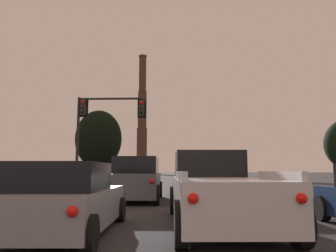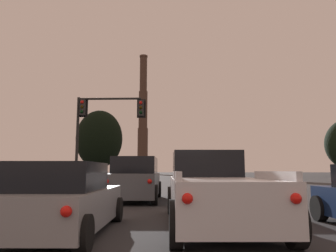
{
  "view_description": "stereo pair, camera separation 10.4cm",
  "coord_description": "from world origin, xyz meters",
  "px_view_note": "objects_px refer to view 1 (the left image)",
  "views": [
    {
      "loc": [
        -1.16,
        -0.53,
        1.27
      ],
      "look_at": [
        -2.08,
        30.88,
        5.59
      ],
      "focal_mm": 35.0,
      "sensor_mm": 36.0,
      "label": 1
    },
    {
      "loc": [
        -1.06,
        -0.52,
        1.27
      ],
      "look_at": [
        -2.08,
        30.88,
        5.59
      ],
      "focal_mm": 35.0,
      "sensor_mm": 36.0,
      "label": 2
    }
  ],
  "objects_px": {
    "traffic_light_overhead_left": "(100,119)",
    "smokestack": "(142,126)",
    "suv_center_lane_front": "(200,180)",
    "pickup_truck_center_lane_second": "(216,190)",
    "suv_left_lane_front": "(137,179)",
    "hatchback_left_lane_second": "(67,201)"
  },
  "relations": [
    {
      "from": "pickup_truck_center_lane_second",
      "to": "traffic_light_overhead_left",
      "type": "bearing_deg",
      "value": 112.61
    },
    {
      "from": "pickup_truck_center_lane_second",
      "to": "traffic_light_overhead_left",
      "type": "height_order",
      "value": "traffic_light_overhead_left"
    },
    {
      "from": "suv_left_lane_front",
      "to": "smokestack",
      "type": "bearing_deg",
      "value": 94.97
    },
    {
      "from": "traffic_light_overhead_left",
      "to": "smokestack",
      "type": "height_order",
      "value": "smokestack"
    },
    {
      "from": "suv_center_lane_front",
      "to": "traffic_light_overhead_left",
      "type": "bearing_deg",
      "value": 128.69
    },
    {
      "from": "traffic_light_overhead_left",
      "to": "smokestack",
      "type": "relative_size",
      "value": 0.11
    },
    {
      "from": "pickup_truck_center_lane_second",
      "to": "smokestack",
      "type": "height_order",
      "value": "smokestack"
    },
    {
      "from": "smokestack",
      "to": "suv_left_lane_front",
      "type": "bearing_deg",
      "value": -83.82
    },
    {
      "from": "smokestack",
      "to": "hatchback_left_lane_second",
      "type": "bearing_deg",
      "value": -84.37
    },
    {
      "from": "hatchback_left_lane_second",
      "to": "suv_center_lane_front",
      "type": "bearing_deg",
      "value": 65.01
    },
    {
      "from": "traffic_light_overhead_left",
      "to": "suv_center_lane_front",
      "type": "bearing_deg",
      "value": -49.42
    },
    {
      "from": "suv_center_lane_front",
      "to": "suv_left_lane_front",
      "type": "xyz_separation_m",
      "value": [
        -2.71,
        0.29,
        0.0
      ]
    },
    {
      "from": "pickup_truck_center_lane_second",
      "to": "hatchback_left_lane_second",
      "type": "height_order",
      "value": "pickup_truck_center_lane_second"
    },
    {
      "from": "hatchback_left_lane_second",
      "to": "traffic_light_overhead_left",
      "type": "distance_m",
      "value": 15.14
    },
    {
      "from": "suv_left_lane_front",
      "to": "smokestack",
      "type": "relative_size",
      "value": 0.09
    },
    {
      "from": "suv_left_lane_front",
      "to": "traffic_light_overhead_left",
      "type": "relative_size",
      "value": 0.81
    },
    {
      "from": "hatchback_left_lane_second",
      "to": "traffic_light_overhead_left",
      "type": "relative_size",
      "value": 0.68
    },
    {
      "from": "suv_center_lane_front",
      "to": "pickup_truck_center_lane_second",
      "type": "bearing_deg",
      "value": -91.87
    },
    {
      "from": "suv_left_lane_front",
      "to": "traffic_light_overhead_left",
      "type": "distance_m",
      "value": 8.36
    },
    {
      "from": "suv_left_lane_front",
      "to": "smokestack",
      "type": "height_order",
      "value": "smokestack"
    },
    {
      "from": "suv_center_lane_front",
      "to": "suv_left_lane_front",
      "type": "height_order",
      "value": "same"
    },
    {
      "from": "pickup_truck_center_lane_second",
      "to": "traffic_light_overhead_left",
      "type": "relative_size",
      "value": 0.91
    }
  ]
}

